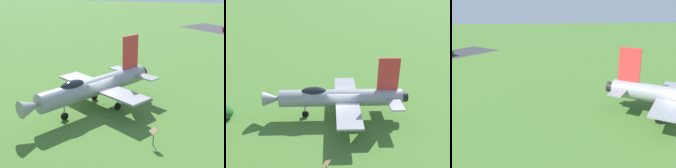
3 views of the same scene
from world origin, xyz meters
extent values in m
plane|color=#47722D|center=(0.00, 0.00, 0.00)|extent=(200.00, 200.00, 0.00)
cylinder|color=gray|center=(0.00, 0.00, 1.90)|extent=(9.62, 6.94, 1.48)
cone|color=gray|center=(-4.91, 3.18, 1.90)|extent=(2.03, 1.92, 1.26)
cylinder|color=black|center=(4.62, -2.99, 1.90)|extent=(0.98, 1.07, 0.89)
ellipsoid|color=black|center=(-1.94, 1.25, 2.53)|extent=(2.34, 1.95, 0.84)
cube|color=red|center=(3.35, -2.17, 4.06)|extent=(1.59, 1.09, 2.84)
cube|color=gray|center=(-0.97, -2.48, 1.72)|extent=(3.69, 4.21, 0.16)
cube|color=gray|center=(1.86, 1.91, 1.72)|extent=(3.69, 4.21, 0.16)
cube|color=gray|center=(2.82, -3.77, 2.05)|extent=(1.90, 2.11, 0.10)
cube|color=gray|center=(4.59, -1.02, 2.05)|extent=(1.90, 2.11, 0.10)
cylinder|color=#A5A8AD|center=(-2.65, 1.71, 1.03)|extent=(0.12, 0.12, 1.46)
cylinder|color=black|center=(-2.65, 1.71, 0.30)|extent=(0.60, 0.48, 0.60)
cylinder|color=#A5A8AD|center=(0.10, -1.78, 1.03)|extent=(0.12, 0.12, 1.46)
cylinder|color=black|center=(0.10, -1.78, 0.30)|extent=(0.60, 0.48, 0.60)
cylinder|color=#A5A8AD|center=(1.66, 0.64, 1.03)|extent=(0.12, 0.12, 1.46)
cylinder|color=black|center=(1.66, 0.64, 0.30)|extent=(0.60, 0.48, 0.60)
cylinder|color=#333333|center=(-4.76, -5.17, 0.45)|extent=(0.06, 0.06, 0.90)
cube|color=olive|center=(-4.76, -5.17, 1.02)|extent=(0.72, 0.68, 0.25)
cylinder|color=black|center=(39.23, -13.67, 0.32)|extent=(0.64, 0.56, 0.64)
camera|label=1|loc=(-22.52, -6.66, 10.50)|focal=50.07mm
camera|label=2|loc=(-10.77, -15.13, 12.04)|focal=39.05mm
camera|label=3|loc=(10.57, 18.28, 9.01)|focal=41.70mm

